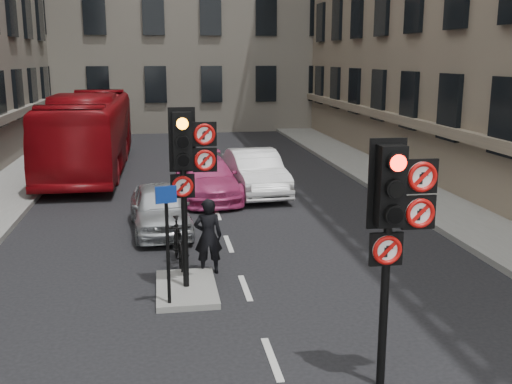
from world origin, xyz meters
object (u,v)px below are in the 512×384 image
object	(u,v)px
bus_red	(89,133)
car_white	(255,172)
info_sign	(167,229)
motorcyclist	(208,236)
car_silver	(160,208)
motorcycle	(178,243)
signal_near	(395,212)
signal_far	(187,160)
car_pink	(207,178)

from	to	relation	value
bus_red	car_white	bearing A→B (deg)	-39.78
info_sign	motorcyclist	bearing A→B (deg)	50.59
bus_red	motorcyclist	size ratio (longest dim) A/B	6.86
car_silver	info_sign	size ratio (longest dim) A/B	1.66
car_white	motorcyclist	xyz separation A→B (m)	(-2.24, -7.64, 0.09)
motorcycle	info_sign	distance (m)	2.64
motorcyclist	info_sign	xyz separation A→B (m)	(-0.88, -1.82, 0.74)
signal_near	motorcycle	world-z (taller)	signal_near
signal_far	car_pink	world-z (taller)	signal_far
car_silver	motorcyclist	bearing A→B (deg)	-78.42
car_white	info_sign	distance (m)	10.00
bus_red	motorcyclist	world-z (taller)	bus_red
bus_red	signal_near	bearing A→B (deg)	-70.87
car_pink	motorcyclist	distance (m)	7.27
signal_far	motorcyclist	xyz separation A→B (m)	(0.45, 1.01, -1.86)
car_white	motorcycle	bearing A→B (deg)	-116.24
info_sign	car_silver	bearing A→B (deg)	78.16
car_white	motorcycle	world-z (taller)	car_white
signal_near	car_silver	size ratio (longest dim) A/B	0.95
car_pink	motorcycle	size ratio (longest dim) A/B	2.53
bus_red	car_silver	bearing A→B (deg)	-72.74
bus_red	info_sign	distance (m)	14.91
car_pink	motorcyclist	size ratio (longest dim) A/B	2.73
signal_near	car_silver	xyz separation A→B (m)	(-3.19, 8.48, -1.94)
motorcycle	car_pink	bearing A→B (deg)	76.24
signal_near	info_sign	size ratio (longest dim) A/B	1.59
car_white	car_pink	size ratio (longest dim) A/B	0.99
signal_far	motorcycle	world-z (taller)	signal_far
car_silver	car_pink	size ratio (longest dim) A/B	0.82
car_pink	info_sign	xyz separation A→B (m)	(-1.44, -9.06, 0.91)
car_silver	info_sign	bearing A→B (deg)	-93.40
signal_far	bus_red	xyz separation A→B (m)	(-3.39, 13.80, -1.10)
signal_near	car_silver	distance (m)	9.26
signal_near	car_silver	bearing A→B (deg)	110.60
signal_far	car_pink	size ratio (longest dim) A/B	0.78
signal_far	info_sign	world-z (taller)	signal_far
signal_far	car_pink	distance (m)	8.56
signal_near	car_white	world-z (taller)	signal_near
car_silver	signal_near	bearing A→B (deg)	-74.43
car_silver	info_sign	world-z (taller)	info_sign
car_pink	bus_red	distance (m)	7.14
car_pink	signal_far	bearing A→B (deg)	-100.68
signal_far	bus_red	distance (m)	14.25
signal_near	car_silver	world-z (taller)	signal_near
car_pink	car_silver	bearing A→B (deg)	-116.58
car_pink	motorcyclist	world-z (taller)	motorcyclist
car_white	info_sign	world-z (taller)	info_sign
bus_red	info_sign	size ratio (longest dim) A/B	5.11
motorcycle	motorcyclist	xyz separation A→B (m)	(0.64, -0.59, 0.30)
car_silver	car_white	xyz separation A→B (m)	(3.27, 4.17, 0.11)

